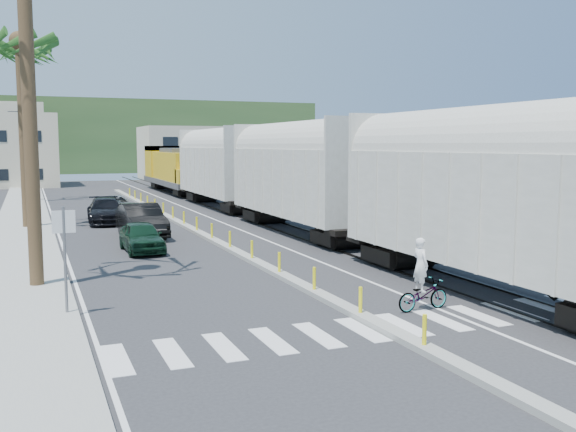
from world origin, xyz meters
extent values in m
plane|color=#28282B|center=(0.00, 0.00, 0.00)|extent=(140.00, 140.00, 0.00)
cube|color=gray|center=(-8.50, 25.00, 0.07)|extent=(3.00, 90.00, 0.15)
cube|color=black|center=(4.28, 28.00, 0.03)|extent=(0.12, 100.00, 0.06)
cube|color=black|center=(5.72, 28.00, 0.03)|extent=(0.12, 100.00, 0.06)
cube|color=gray|center=(0.00, 20.00, 0.07)|extent=(0.45, 60.00, 0.15)
cylinder|color=yellow|center=(0.00, -4.00, 0.50)|extent=(0.10, 0.10, 0.70)
cylinder|color=yellow|center=(0.00, -1.00, 0.50)|extent=(0.10, 0.10, 0.70)
cylinder|color=yellow|center=(0.00, 2.00, 0.50)|extent=(0.10, 0.10, 0.70)
cylinder|color=yellow|center=(0.00, 5.00, 0.50)|extent=(0.10, 0.10, 0.70)
cylinder|color=yellow|center=(0.00, 8.00, 0.50)|extent=(0.10, 0.10, 0.70)
cylinder|color=yellow|center=(0.00, 11.00, 0.50)|extent=(0.10, 0.10, 0.70)
cylinder|color=yellow|center=(0.00, 14.00, 0.50)|extent=(0.10, 0.10, 0.70)
cylinder|color=yellow|center=(0.00, 17.00, 0.50)|extent=(0.10, 0.10, 0.70)
cylinder|color=yellow|center=(0.00, 20.00, 0.50)|extent=(0.10, 0.10, 0.70)
cylinder|color=yellow|center=(0.00, 23.00, 0.50)|extent=(0.10, 0.10, 0.70)
cylinder|color=yellow|center=(0.00, 26.00, 0.50)|extent=(0.10, 0.10, 0.70)
cylinder|color=yellow|center=(0.00, 29.00, 0.50)|extent=(0.10, 0.10, 0.70)
cylinder|color=yellow|center=(0.00, 32.00, 0.50)|extent=(0.10, 0.10, 0.70)
cylinder|color=yellow|center=(0.00, 35.00, 0.50)|extent=(0.10, 0.10, 0.70)
cylinder|color=yellow|center=(0.00, 38.00, 0.50)|extent=(0.10, 0.10, 0.70)
cylinder|color=yellow|center=(0.00, 41.00, 0.50)|extent=(0.10, 0.10, 0.70)
cube|color=silver|center=(0.00, -2.00, 0.01)|extent=(14.00, 2.20, 0.01)
cube|color=silver|center=(-6.80, 25.00, 0.00)|extent=(0.12, 90.00, 0.01)
cube|color=silver|center=(2.50, 25.00, 0.00)|extent=(0.12, 90.00, 0.01)
cube|color=#B1B0A2|center=(5.00, 0.04, 2.70)|extent=(3.00, 12.88, 3.40)
cylinder|color=#B1B0A2|center=(5.00, 0.04, 4.40)|extent=(2.90, 12.58, 2.90)
cube|color=black|center=(5.00, 0.04, 0.50)|extent=(2.60, 12.88, 1.00)
cube|color=#B1B0A2|center=(5.00, 15.04, 2.70)|extent=(3.00, 12.88, 3.40)
cylinder|color=#B1B0A2|center=(5.00, 15.04, 4.40)|extent=(2.90, 12.58, 2.90)
cube|color=black|center=(5.00, 15.04, 0.50)|extent=(2.60, 12.88, 1.00)
cube|color=#B1B0A2|center=(5.00, 30.04, 2.70)|extent=(3.00, 12.88, 3.40)
cylinder|color=#B1B0A2|center=(5.00, 30.04, 4.40)|extent=(2.90, 12.58, 2.90)
cube|color=black|center=(5.00, 30.04, 0.50)|extent=(2.60, 12.88, 1.00)
cube|color=#4C4C4F|center=(5.00, 46.04, 1.05)|extent=(3.00, 17.00, 0.50)
cube|color=gold|center=(5.00, 45.04, 2.60)|extent=(2.70, 12.24, 2.60)
cube|color=gold|center=(5.00, 51.82, 2.90)|extent=(3.00, 3.74, 3.20)
cube|color=black|center=(5.00, 46.04, 0.45)|extent=(2.60, 13.60, 0.90)
cylinder|color=brown|center=(-8.00, 6.00, 5.50)|extent=(0.44, 0.44, 11.00)
cylinder|color=brown|center=(-8.30, 22.00, 5.00)|extent=(0.44, 0.44, 10.00)
sphere|color=#214F18|center=(-8.30, 22.00, 10.15)|extent=(3.20, 3.20, 3.20)
cylinder|color=brown|center=(-8.00, 40.00, 6.00)|extent=(0.44, 0.44, 12.00)
sphere|color=#214F18|center=(-8.00, 40.00, 12.15)|extent=(3.20, 3.20, 3.20)
cylinder|color=slate|center=(-7.30, 2.00, 1.50)|extent=(0.08, 0.08, 3.00)
cube|color=silver|center=(-7.30, 2.00, 2.60)|extent=(0.60, 0.04, 0.60)
cube|color=beige|center=(12.00, 70.00, 3.50)|extent=(12.00, 10.00, 7.00)
cube|color=#385628|center=(0.00, 100.00, 6.00)|extent=(80.00, 20.00, 12.00)
imported|color=black|center=(-3.68, 12.02, 0.66)|extent=(1.71, 3.94, 1.32)
imported|color=black|center=(-2.94, 16.58, 0.84)|extent=(2.22, 5.25, 1.68)
imported|color=black|center=(-3.96, 23.16, 0.73)|extent=(2.65, 5.30, 1.47)
imported|color=#9C9FA0|center=(-2.90, 27.08, 0.65)|extent=(2.53, 4.86, 1.30)
imported|color=#9EA0A5|center=(2.01, -0.94, 0.44)|extent=(0.86, 1.76, 0.87)
imported|color=white|center=(1.91, -0.94, 1.31)|extent=(0.62, 0.46, 1.52)
camera|label=1|loc=(-8.11, -15.84, 4.64)|focal=40.00mm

